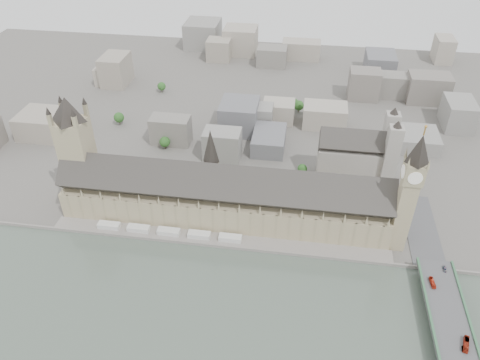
# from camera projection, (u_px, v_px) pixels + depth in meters

# --- Properties ---
(ground) EXTENTS (900.00, 900.00, 0.00)m
(ground) POSITION_uv_depth(u_px,v_px,m) (219.00, 234.00, 376.72)
(ground) COLOR #595651
(ground) RESTS_ON ground
(embankment_wall) EXTENTS (600.00, 1.50, 3.00)m
(embankment_wall) POSITION_uv_depth(u_px,v_px,m) (216.00, 246.00, 363.83)
(embankment_wall) COLOR gray
(embankment_wall) RESTS_ON ground
(river_terrace) EXTENTS (270.00, 15.00, 2.00)m
(river_terrace) POSITION_uv_depth(u_px,v_px,m) (218.00, 240.00, 370.13)
(river_terrace) COLOR gray
(river_terrace) RESTS_ON ground
(terrace_tents) EXTENTS (118.00, 7.00, 4.00)m
(terrace_tents) POSITION_uv_depth(u_px,v_px,m) (169.00, 232.00, 373.59)
(terrace_tents) COLOR silver
(terrace_tents) RESTS_ON river_terrace
(palace_of_westminster) EXTENTS (265.00, 40.73, 55.44)m
(palace_of_westminster) POSITION_uv_depth(u_px,v_px,m) (223.00, 197.00, 379.15)
(palace_of_westminster) COLOR gray
(palace_of_westminster) RESTS_ON ground
(elizabeth_tower) EXTENTS (17.00, 17.00, 107.50)m
(elizabeth_tower) POSITION_uv_depth(u_px,v_px,m) (410.00, 186.00, 332.36)
(elizabeth_tower) COLOR gray
(elizabeth_tower) RESTS_ON ground
(victoria_tower) EXTENTS (30.00, 30.00, 100.00)m
(victoria_tower) POSITION_uv_depth(u_px,v_px,m) (76.00, 147.00, 379.84)
(victoria_tower) COLOR gray
(victoria_tower) RESTS_ON ground
(central_tower) EXTENTS (13.00, 13.00, 48.00)m
(central_tower) POSITION_uv_depth(u_px,v_px,m) (211.00, 156.00, 364.73)
(central_tower) COLOR #87765D
(central_tower) RESTS_ON ground
(westminster_bridge) EXTENTS (25.00, 325.00, 10.25)m
(westminster_bridge) POSITION_uv_depth(u_px,v_px,m) (454.00, 352.00, 284.12)
(westminster_bridge) COLOR #474749
(westminster_bridge) RESTS_ON ground
(westminster_abbey) EXTENTS (68.00, 36.00, 64.00)m
(westminster_abbey) POSITION_uv_depth(u_px,v_px,m) (358.00, 156.00, 424.65)
(westminster_abbey) COLOR gray
(westminster_abbey) RESTS_ON ground
(city_skyline_inland) EXTENTS (720.00, 360.00, 38.00)m
(city_skyline_inland) POSITION_uv_depth(u_px,v_px,m) (257.00, 86.00, 561.67)
(city_skyline_inland) COLOR gray
(city_skyline_inland) RESTS_ON ground
(park_trees) EXTENTS (110.00, 30.00, 15.00)m
(park_trees) POSITION_uv_depth(u_px,v_px,m) (221.00, 182.00, 421.55)
(park_trees) COLOR #234A1A
(park_trees) RESTS_ON ground
(red_bus_north) EXTENTS (3.33, 10.12, 2.77)m
(red_bus_north) POSITION_uv_depth(u_px,v_px,m) (432.00, 283.00, 320.37)
(red_bus_north) COLOR red
(red_bus_north) RESTS_ON westminster_bridge
(red_bus_south) EXTENTS (6.00, 12.28, 3.33)m
(red_bus_south) POSITION_uv_depth(u_px,v_px,m) (466.00, 344.00, 280.84)
(red_bus_south) COLOR #A32814
(red_bus_south) RESTS_ON westminster_bridge
(car_silver) EXTENTS (1.99, 4.22, 1.34)m
(car_silver) POSITION_uv_depth(u_px,v_px,m) (463.00, 349.00, 279.28)
(car_silver) COLOR gray
(car_silver) RESTS_ON westminster_bridge
(car_approach) EXTENTS (2.42, 5.68, 1.63)m
(car_approach) POSITION_uv_depth(u_px,v_px,m) (445.00, 269.00, 331.24)
(car_approach) COLOR gray
(car_approach) RESTS_ON westminster_bridge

